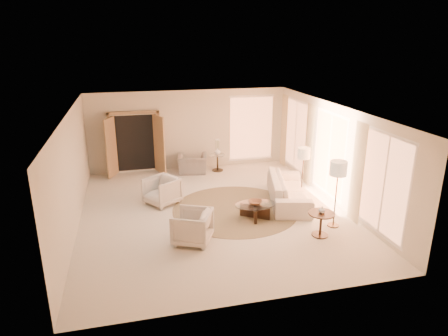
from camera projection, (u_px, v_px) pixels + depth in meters
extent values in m
cube|color=beige|center=(213.00, 212.00, 10.91)|extent=(7.00, 8.00, 0.02)
cube|color=white|center=(212.00, 110.00, 10.03)|extent=(7.00, 8.00, 0.02)
cube|color=beige|center=(189.00, 130.00, 14.16)|extent=(7.00, 0.04, 2.80)
cube|color=beige|center=(262.00, 232.00, 6.78)|extent=(7.00, 0.04, 2.80)
cube|color=beige|center=(72.00, 173.00, 9.68)|extent=(0.04, 8.00, 2.80)
cube|color=beige|center=(334.00, 154.00, 11.26)|extent=(0.04, 8.00, 2.80)
cube|color=tan|center=(135.00, 143.00, 13.73)|extent=(1.80, 0.12, 2.16)
cube|color=tan|center=(111.00, 147.00, 13.32)|extent=(0.35, 0.66, 2.00)
cube|color=tan|center=(159.00, 145.00, 13.68)|extent=(0.35, 0.66, 2.00)
cylinder|color=#463924|center=(235.00, 209.00, 11.06)|extent=(4.56, 4.56, 0.01)
imported|color=beige|center=(288.00, 190.00, 11.44)|extent=(1.63, 2.74, 0.75)
imported|color=beige|center=(162.00, 190.00, 11.31)|extent=(1.11, 1.13, 0.86)
imported|color=beige|center=(192.00, 225.00, 9.18)|extent=(1.05, 1.08, 0.85)
imported|color=gray|center=(192.00, 161.00, 13.91)|extent=(1.09, 0.81, 0.87)
cube|color=black|center=(255.00, 212.00, 10.48)|extent=(0.71, 0.52, 0.36)
cube|color=black|center=(255.00, 212.00, 10.48)|extent=(0.28, 0.81, 0.36)
cylinder|color=white|center=(255.00, 204.00, 10.41)|extent=(1.40, 1.40, 0.02)
cylinder|color=black|center=(320.00, 235.00, 9.61)|extent=(0.39, 0.39, 0.03)
cylinder|color=black|center=(321.00, 225.00, 9.52)|extent=(0.06, 0.06, 0.56)
cylinder|color=black|center=(322.00, 213.00, 9.43)|extent=(0.63, 0.63, 0.03)
cylinder|color=black|center=(218.00, 170.00, 14.24)|extent=(0.40, 0.40, 0.03)
cylinder|color=black|center=(218.00, 163.00, 14.16)|extent=(0.06, 0.06, 0.56)
cylinder|color=white|center=(217.00, 155.00, 14.06)|extent=(0.52, 0.52, 0.03)
cylinder|color=black|center=(301.00, 196.00, 11.92)|extent=(0.26, 0.26, 0.03)
cylinder|color=black|center=(302.00, 176.00, 11.73)|extent=(0.03, 0.03, 1.28)
cylinder|color=beige|center=(304.00, 153.00, 11.50)|extent=(0.37, 0.37, 0.31)
cylinder|color=black|center=(333.00, 225.00, 10.09)|extent=(0.29, 0.29, 0.03)
cylinder|color=black|center=(335.00, 199.00, 9.87)|extent=(0.03, 0.03, 1.45)
cylinder|color=beige|center=(338.00, 168.00, 9.62)|extent=(0.42, 0.42, 0.35)
imported|color=brown|center=(255.00, 202.00, 10.40)|extent=(0.48, 0.48, 0.09)
imported|color=white|center=(322.00, 210.00, 9.40)|extent=(0.21, 0.21, 0.16)
imported|color=white|center=(217.00, 151.00, 14.02)|extent=(0.24, 0.24, 0.23)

